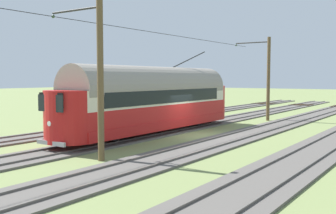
% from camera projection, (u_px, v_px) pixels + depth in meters
% --- Properties ---
extents(ground_plane, '(220.00, 220.00, 0.00)m').
position_uv_depth(ground_plane, '(198.00, 135.00, 24.90)').
color(ground_plane, olive).
extents(track_streetcar_siding, '(2.80, 80.00, 0.18)m').
position_uv_depth(track_streetcar_siding, '(326.00, 145.00, 20.84)').
color(track_streetcar_siding, '#56514C').
rests_on(track_streetcar_siding, ground).
extents(track_adjacent_siding, '(2.80, 80.00, 0.18)m').
position_uv_depth(track_adjacent_siding, '(237.00, 137.00, 23.72)').
color(track_adjacent_siding, '#56514C').
rests_on(track_adjacent_siding, ground).
extents(track_third_siding, '(2.80, 80.00, 0.18)m').
position_uv_depth(track_third_siding, '(168.00, 131.00, 26.59)').
color(track_third_siding, '#56514C').
rests_on(track_third_siding, ground).
extents(track_outer_siding, '(2.80, 80.00, 0.18)m').
position_uv_depth(track_outer_siding, '(112.00, 126.00, 29.47)').
color(track_outer_siding, '#56514C').
rests_on(track_outer_siding, ground).
extents(vintage_streetcar, '(2.65, 16.55, 5.42)m').
position_uv_depth(vintage_streetcar, '(155.00, 99.00, 25.24)').
color(vintage_streetcar, red).
rests_on(vintage_streetcar, ground).
extents(catenary_pole_foreground, '(3.20, 0.28, 6.98)m').
position_uv_depth(catenary_pole_foreground, '(267.00, 77.00, 33.27)').
color(catenary_pole_foreground, brown).
rests_on(catenary_pole_foreground, ground).
extents(catenary_pole_mid_near, '(3.20, 0.28, 6.98)m').
position_uv_depth(catenary_pole_mid_near, '(99.00, 76.00, 17.03)').
color(catenary_pole_mid_near, brown).
rests_on(catenary_pole_mid_near, ground).
extents(overhead_wire_run, '(3.00, 43.64, 0.18)m').
position_uv_depth(overhead_wire_run, '(68.00, 18.00, 19.11)').
color(overhead_wire_run, black).
rests_on(overhead_wire_run, ground).
extents(spare_tie_stack, '(2.40, 2.40, 0.54)m').
position_uv_depth(spare_tie_stack, '(140.00, 114.00, 36.65)').
color(spare_tie_stack, '#382819').
rests_on(spare_tie_stack, ground).
extents(track_end_bumper, '(1.80, 0.60, 0.80)m').
position_uv_depth(track_end_bumper, '(178.00, 112.00, 36.81)').
color(track_end_bumper, '#B2A519').
rests_on(track_end_bumper, ground).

